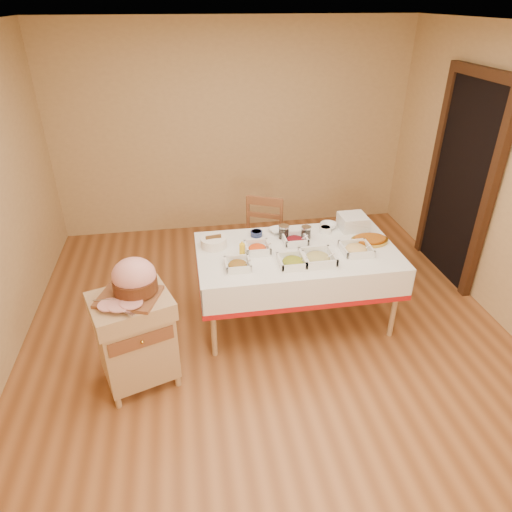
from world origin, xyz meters
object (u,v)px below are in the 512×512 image
(dining_table, at_px, (296,265))
(ham_on_board, at_px, (134,280))
(plate_stack, at_px, (353,222))
(mustard_bottle, at_px, (242,249))
(dining_chair, at_px, (261,242))
(preserve_jar_right, at_px, (306,233))
(bread_basket, at_px, (214,242))
(brass_platter, at_px, (370,240))
(butcher_cart, at_px, (135,336))
(preserve_jar_left, at_px, (284,232))

(dining_table, height_order, ham_on_board, ham_on_board)
(dining_table, distance_m, plate_stack, 0.77)
(dining_table, bearing_deg, mustard_bottle, -175.96)
(plate_stack, bearing_deg, ham_on_board, -155.44)
(ham_on_board, relative_size, plate_stack, 1.79)
(dining_chair, relative_size, plate_stack, 3.70)
(dining_chair, distance_m, preserve_jar_right, 0.68)
(preserve_jar_right, relative_size, bread_basket, 0.51)
(ham_on_board, relative_size, bread_basket, 1.93)
(dining_chair, relative_size, brass_platter, 2.69)
(dining_chair, height_order, preserve_jar_right, dining_chair)
(butcher_cart, height_order, preserve_jar_left, preserve_jar_left)
(dining_chair, distance_m, preserve_jar_left, 0.57)
(brass_platter, bearing_deg, ham_on_board, -163.40)
(dining_table, xyz_separation_m, preserve_jar_left, (-0.07, 0.25, 0.22))
(butcher_cart, distance_m, preserve_jar_left, 1.66)
(dining_chair, bearing_deg, butcher_cart, -132.88)
(butcher_cart, xyz_separation_m, plate_stack, (2.09, 0.97, 0.36))
(mustard_bottle, distance_m, plate_stack, 1.22)
(brass_platter, bearing_deg, preserve_jar_right, 162.69)
(preserve_jar_right, height_order, plate_stack, plate_stack)
(dining_table, relative_size, brass_platter, 5.16)
(butcher_cart, relative_size, mustard_bottle, 5.27)
(mustard_bottle, relative_size, bread_basket, 0.65)
(dining_table, bearing_deg, ham_on_board, -157.04)
(butcher_cart, bearing_deg, mustard_bottle, 32.45)
(preserve_jar_left, distance_m, plate_stack, 0.72)
(plate_stack, distance_m, brass_platter, 0.32)
(bread_basket, distance_m, plate_stack, 1.40)
(dining_table, distance_m, preserve_jar_right, 0.33)
(ham_on_board, distance_m, bread_basket, 1.03)
(bread_basket, height_order, brass_platter, bread_basket)
(mustard_bottle, bearing_deg, butcher_cart, -147.55)
(preserve_jar_right, height_order, mustard_bottle, mustard_bottle)
(preserve_jar_right, distance_m, plate_stack, 0.53)
(preserve_jar_left, xyz_separation_m, bread_basket, (-0.67, -0.06, -0.01))
(mustard_bottle, xyz_separation_m, bread_basket, (-0.23, 0.23, -0.02))
(ham_on_board, distance_m, preserve_jar_left, 1.57)
(dining_chair, bearing_deg, dining_table, -73.37)
(butcher_cart, relative_size, ham_on_board, 1.79)
(preserve_jar_left, xyz_separation_m, preserve_jar_right, (0.21, -0.04, -0.00))
(dining_table, height_order, plate_stack, plate_stack)
(ham_on_board, xyz_separation_m, preserve_jar_left, (1.32, 0.84, -0.13))
(dining_chair, height_order, bread_basket, dining_chair)
(ham_on_board, bearing_deg, bread_basket, 50.17)
(dining_table, xyz_separation_m, ham_on_board, (-1.39, -0.59, 0.35))
(butcher_cart, distance_m, bread_basket, 1.13)
(brass_platter, bearing_deg, preserve_jar_left, 164.64)
(butcher_cart, xyz_separation_m, dining_chair, (1.23, 1.33, 0.02))
(butcher_cart, relative_size, dining_chair, 0.87)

